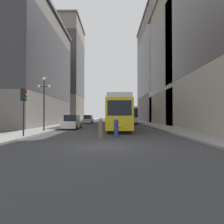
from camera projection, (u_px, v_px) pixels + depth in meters
ground_plane at (105, 146)px, 10.84m from camera, size 200.00×200.00×0.00m
sidewalk_left at (82, 122)px, 50.86m from camera, size 3.33×120.00×0.15m
sidewalk_right at (140, 122)px, 50.81m from camera, size 3.33×120.00×0.15m
streetcar at (118, 113)px, 24.12m from camera, size 2.71×14.41×3.89m
transit_bus at (129, 114)px, 41.43m from camera, size 2.98×12.22×3.45m
parked_car_left_near at (73, 122)px, 24.46m from camera, size 1.90×4.75×1.82m
parked_car_left_mid at (89, 120)px, 40.84m from camera, size 2.06×4.30×1.82m
pedestrian_crossing_near at (101, 129)px, 14.65m from camera, size 0.35×0.35×1.57m
pedestrian_crossing_far at (117, 128)px, 14.94m from camera, size 0.36×0.36×1.63m
traffic_light_near_left at (25, 100)px, 14.69m from camera, size 0.47×0.36×3.70m
lamp_post_left_near at (45, 96)px, 19.65m from camera, size 1.41×0.36×5.61m
building_left_corner at (18, 67)px, 32.85m from camera, size 14.21×23.14×19.76m
building_left_midblock at (59, 70)px, 59.31m from camera, size 14.57×15.63×30.88m
building_right_corner at (165, 68)px, 54.62m from camera, size 12.99×24.10×29.94m
building_right_far at (196, 59)px, 36.71m from camera, size 15.42×18.11×24.62m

